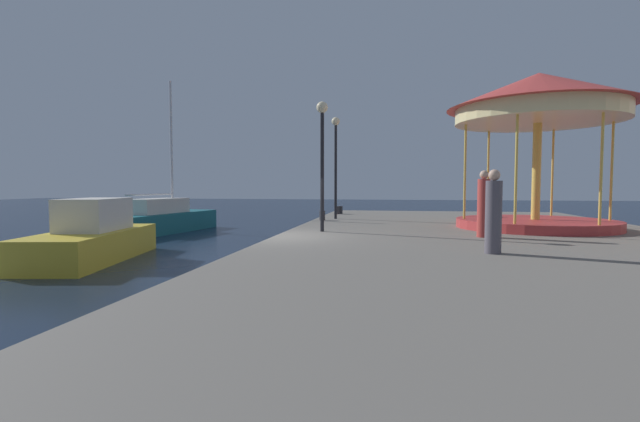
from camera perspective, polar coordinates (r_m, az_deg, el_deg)
ground_plane at (r=13.07m, az=-5.74°, el=-6.65°), size 120.00×120.00×0.00m
quay_dock at (r=12.84m, az=21.55°, el=-5.24°), size 12.16×27.11×0.80m
motorboat_yellow at (r=14.99m, az=-27.23°, el=-3.08°), size 2.86×5.49×1.86m
sailboat_teal at (r=22.44m, az=-20.10°, el=-1.03°), size 2.99×7.37×7.39m
carousel at (r=16.93m, az=26.26°, el=11.20°), size 5.96×5.96×5.23m
lamp_post_near_edge at (r=14.02m, az=0.28°, el=8.82°), size 0.36×0.36×4.07m
lamp_post_mid_promenade at (r=19.43m, az=2.03°, el=7.88°), size 0.36×0.36×4.42m
bollard_north at (r=22.87m, az=2.63°, el=0.14°), size 0.24×0.24×0.40m
bollard_south at (r=18.60m, az=0.29°, el=-0.58°), size 0.24×0.24×0.40m
bollard_center at (r=22.72m, az=2.26°, el=0.12°), size 0.24×0.24×0.40m
person_by_the_water at (r=10.13m, az=21.43°, el=-0.39°), size 0.34×0.34×1.80m
person_mid_promenade at (r=13.26m, az=20.30°, el=0.62°), size 0.34×0.34×1.88m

